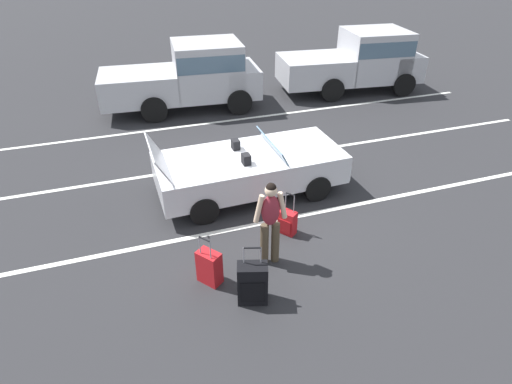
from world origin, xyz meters
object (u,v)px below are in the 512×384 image
(suitcase_large_black, at_px, (253,283))
(parked_pickup_truck_near, at_px, (361,60))
(convertible_car, at_px, (258,167))
(suitcase_medium_bright, at_px, (210,267))
(parked_pickup_truck_far, at_px, (193,75))
(traveler_person, at_px, (270,219))
(suitcase_small_carryon, at_px, (287,222))

(suitcase_large_black, height_order, parked_pickup_truck_near, parked_pickup_truck_near)
(convertible_car, xyz_separation_m, suitcase_medium_bright, (-1.72, -2.55, -0.28))
(suitcase_medium_bright, relative_size, parked_pickup_truck_far, 0.19)
(suitcase_large_black, xyz_separation_m, parked_pickup_truck_near, (6.89, 8.66, 0.74))
(convertible_car, distance_m, suitcase_medium_bright, 3.09)
(traveler_person, bearing_deg, suitcase_small_carryon, -38.51)
(convertible_car, xyz_separation_m, suitcase_large_black, (-1.17, -3.20, -0.22))
(suitcase_medium_bright, relative_size, traveler_person, 0.59)
(suitcase_medium_bright, relative_size, suitcase_small_carryon, 1.09)
(suitcase_medium_bright, bearing_deg, suitcase_small_carryon, -11.81)
(parked_pickup_truck_far, bearing_deg, suitcase_medium_bright, -95.26)
(suitcase_medium_bright, xyz_separation_m, traveler_person, (1.14, 0.16, 0.62))
(suitcase_large_black, height_order, suitcase_small_carryon, suitcase_large_black)
(convertible_car, bearing_deg, suitcase_large_black, -111.49)
(suitcase_large_black, relative_size, traveler_person, 0.63)
(convertible_car, bearing_deg, traveler_person, -105.15)
(parked_pickup_truck_far, bearing_deg, suitcase_small_carryon, -82.75)
(traveler_person, distance_m, parked_pickup_truck_far, 7.98)
(suitcase_small_carryon, bearing_deg, parked_pickup_truck_far, -124.20)
(suitcase_small_carryon, height_order, parked_pickup_truck_near, parked_pickup_truck_near)
(suitcase_large_black, distance_m, suitcase_small_carryon, 1.91)
(convertible_car, height_order, suitcase_small_carryon, convertible_car)
(suitcase_large_black, bearing_deg, suitcase_small_carryon, 157.96)
(suitcase_medium_bright, bearing_deg, parked_pickup_truck_near, 9.69)
(suitcase_medium_bright, distance_m, parked_pickup_truck_near, 10.96)
(convertible_car, xyz_separation_m, parked_pickup_truck_far, (-0.33, 5.59, 0.51))
(suitcase_medium_bright, distance_m, parked_pickup_truck_far, 8.29)
(traveler_person, bearing_deg, parked_pickup_truck_far, 1.78)
(suitcase_large_black, height_order, traveler_person, traveler_person)
(parked_pickup_truck_near, bearing_deg, suitcase_small_carryon, -122.10)
(suitcase_small_carryon, xyz_separation_m, traveler_person, (-0.61, -0.68, 0.68))
(convertible_car, relative_size, traveler_person, 2.57)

